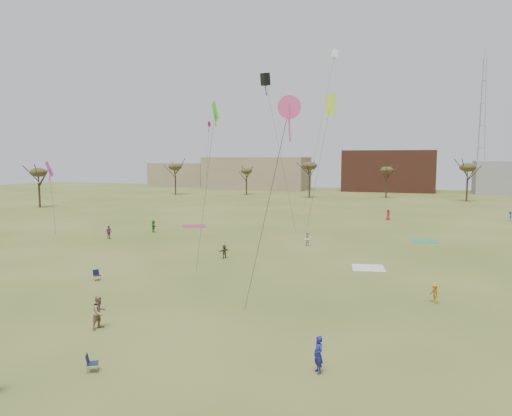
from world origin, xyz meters
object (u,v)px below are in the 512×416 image
(camp_chair_left, at_px, (97,277))
(camp_chair_center, at_px, (92,366))
(flyer_near_right, at_px, (318,355))
(radio_tower, at_px, (481,125))

(camp_chair_left, bearing_deg, camp_chair_center, -111.60)
(flyer_near_right, xyz_separation_m, radio_tower, (20.29, 132.45, 18.32))
(camp_chair_left, height_order, camp_chair_center, same)
(camp_chair_left, distance_m, radio_tower, 129.57)
(flyer_near_right, height_order, radio_tower, radio_tower)
(flyer_near_right, relative_size, camp_chair_center, 2.04)
(camp_chair_left, bearing_deg, radio_tower, 13.46)
(camp_chair_left, xyz_separation_m, radio_tower, (40.90, 121.48, 18.95))
(camp_chair_center, height_order, radio_tower, radio_tower)
(camp_chair_left, xyz_separation_m, camp_chair_center, (10.52, -14.31, 0.00))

